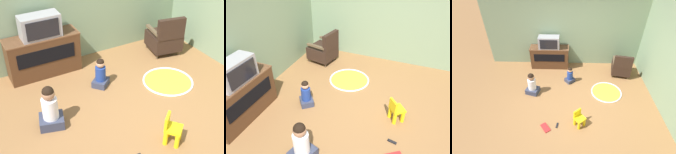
{
  "view_description": "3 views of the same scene",
  "coord_description": "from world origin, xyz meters",
  "views": [
    {
      "loc": [
        -2.15,
        -2.96,
        3.25
      ],
      "look_at": [
        -0.36,
        0.23,
        0.8
      ],
      "focal_mm": 50.0,
      "sensor_mm": 36.0,
      "label": 1
    },
    {
      "loc": [
        -2.96,
        -0.74,
        2.88
      ],
      "look_at": [
        -0.16,
        0.42,
        0.88
      ],
      "focal_mm": 35.0,
      "sensor_mm": 36.0,
      "label": 2
    },
    {
      "loc": [
        -0.14,
        -3.35,
        3.68
      ],
      "look_at": [
        -0.25,
        0.32,
        0.81
      ],
      "focal_mm": 28.0,
      "sensor_mm": 36.0,
      "label": 3
    }
  ],
  "objects": [
    {
      "name": "television",
      "position": [
        -0.81,
        1.98,
        0.98
      ],
      "size": [
        0.7,
        0.35,
        0.41
      ],
      "color": "#939399",
      "rests_on": "tv_cabinet"
    },
    {
      "name": "child_watching_center",
      "position": [
        -0.09,
        1.13,
        0.24
      ],
      "size": [
        0.37,
        0.37,
        0.55
      ],
      "rotation": [
        0.0,
        0.0,
        0.7
      ],
      "color": "#33384C",
      "rests_on": "ground_plane"
    },
    {
      "name": "tv_cabinet",
      "position": [
        -0.81,
        2.01,
        0.4
      ],
      "size": [
        1.35,
        0.46,
        0.78
      ],
      "color": "#4C2D19",
      "rests_on": "ground_plane"
    },
    {
      "name": "ground_plane",
      "position": [
        0.0,
        0.0,
        0.0
      ],
      "size": [
        30.0,
        30.0,
        0.0
      ],
      "primitive_type": "plane",
      "color": "olive"
    },
    {
      "name": "child_watching_left",
      "position": [
        -1.21,
        0.56,
        0.31
      ],
      "size": [
        0.44,
        0.4,
        0.71
      ],
      "rotation": [
        0.0,
        0.0,
        -0.28
      ],
      "color": "#33384C",
      "rests_on": "ground_plane"
    },
    {
      "name": "yellow_kid_chair",
      "position": [
        0.15,
        -0.59,
        0.2
      ],
      "size": [
        0.33,
        0.33,
        0.46
      ],
      "rotation": [
        0.0,
        0.0,
        0.68
      ],
      "color": "yellow",
      "rests_on": "ground_plane"
    },
    {
      "name": "play_mat",
      "position": [
        1.04,
        0.63,
        0.01
      ],
      "size": [
        0.93,
        0.93,
        0.04
      ],
      "color": "gold",
      "rests_on": "ground_plane"
    },
    {
      "name": "black_armchair",
      "position": [
        1.64,
        1.56,
        0.33
      ],
      "size": [
        0.7,
        0.73,
        0.85
      ],
      "rotation": [
        0.0,
        0.0,
        2.96
      ],
      "color": "brown",
      "rests_on": "ground_plane"
    }
  ]
}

